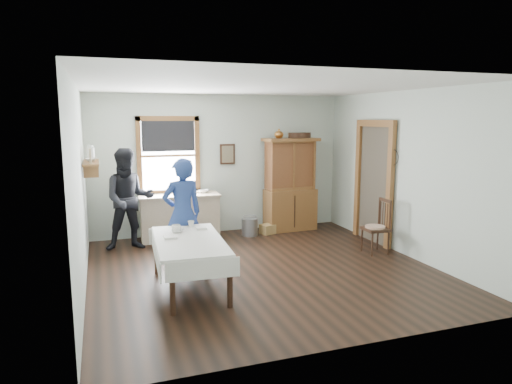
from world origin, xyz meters
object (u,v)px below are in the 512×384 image
work_counter (180,217)px  figure_dark (129,203)px  pail (250,227)px  woman_blue (183,218)px  china_hutch (290,184)px  wicker_basket (269,229)px  dining_table (190,264)px  spindle_chair (376,226)px

work_counter → figure_dark: bearing=-155.1°
pail → woman_blue: size_ratio=0.22×
pail → figure_dark: 2.34m
china_hutch → figure_dark: size_ratio=1.14×
figure_dark → wicker_basket: bearing=4.8°
work_counter → woman_blue: size_ratio=0.96×
work_counter → figure_dark: 1.08m
dining_table → woman_blue: woman_blue is taller
figure_dark → woman_blue: bearing=-61.3°
china_hutch → dining_table: bearing=-137.9°
spindle_chair → pail: 2.44m
china_hutch → dining_table: size_ratio=1.09×
woman_blue → china_hutch: bearing=-155.8°
work_counter → spindle_chair: spindle_chair is taller
dining_table → woman_blue: size_ratio=1.10×
dining_table → pail: dining_table is taller
spindle_chair → figure_dark: 4.20m
work_counter → pail: (1.32, -0.18, -0.26)m
china_hutch → woman_blue: 2.99m
wicker_basket → figure_dark: 2.75m
china_hutch → wicker_basket: bearing=-164.5°
china_hutch → pail: bearing=-171.7°
dining_table → spindle_chair: (3.27, 0.62, 0.12)m
china_hutch → pail: 1.22m
work_counter → dining_table: size_ratio=0.87×
spindle_chair → wicker_basket: (-1.24, 1.80, -0.37)m
dining_table → woman_blue: (0.08, 0.93, 0.43)m
pail → wicker_basket: bearing=1.4°
china_hutch → wicker_basket: (-0.53, -0.18, -0.83)m
work_counter → pail: size_ratio=4.44×
spindle_chair → woman_blue: size_ratio=0.60×
china_hutch → work_counter: bearing=176.8°
wicker_basket → woman_blue: woman_blue is taller
dining_table → china_hutch: bearing=45.5°
woman_blue → figure_dark: (-0.69, 1.28, 0.04)m
woman_blue → dining_table: bearing=75.2°
spindle_chair → woman_blue: bearing=176.7°
china_hutch → woman_blue: size_ratio=1.20×
woman_blue → work_counter: bearing=-107.7°
wicker_basket → china_hutch: bearing=18.8°
work_counter → china_hutch: size_ratio=0.80×
wicker_basket → woman_blue: (-1.95, -1.49, 0.68)m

